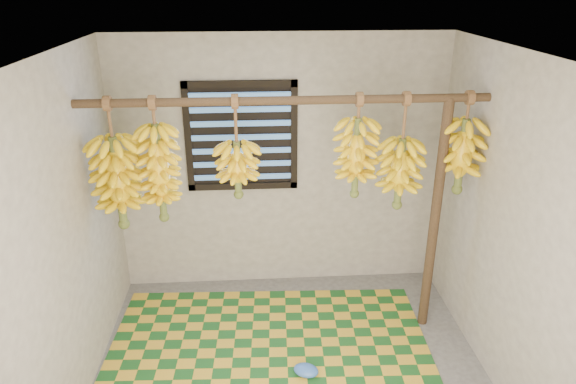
{
  "coord_description": "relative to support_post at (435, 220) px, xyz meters",
  "views": [
    {
      "loc": [
        -0.25,
        -2.93,
        2.83
      ],
      "look_at": [
        0.0,
        0.55,
        1.35
      ],
      "focal_mm": 32.0,
      "sensor_mm": 36.0,
      "label": 1
    }
  ],
  "objects": [
    {
      "name": "ceiling",
      "position": [
        -1.2,
        -0.7,
        1.4
      ],
      "size": [
        3.0,
        3.0,
        0.01
      ],
      "primitive_type": "cube",
      "color": "silver",
      "rests_on": "wall_back"
    },
    {
      "name": "wall_back",
      "position": [
        -1.2,
        0.8,
        0.2
      ],
      "size": [
        3.0,
        0.01,
        2.4
      ],
      "primitive_type": "cube",
      "color": "slate",
      "rests_on": "floor"
    },
    {
      "name": "wall_left",
      "position": [
        -2.71,
        -0.7,
        0.2
      ],
      "size": [
        0.01,
        3.0,
        2.4
      ],
      "primitive_type": "cube",
      "color": "slate",
      "rests_on": "floor"
    },
    {
      "name": "wall_right",
      "position": [
        0.3,
        -0.7,
        0.2
      ],
      "size": [
        0.01,
        3.0,
        2.4
      ],
      "primitive_type": "cube",
      "color": "slate",
      "rests_on": "floor"
    },
    {
      "name": "window",
      "position": [
        -1.55,
        0.78,
        0.5
      ],
      "size": [
        1.0,
        0.04,
        1.0
      ],
      "color": "black",
      "rests_on": "wall_back"
    },
    {
      "name": "hanging_pole",
      "position": [
        -1.2,
        0.0,
        1.0
      ],
      "size": [
        3.0,
        0.06,
        0.06
      ],
      "primitive_type": "cylinder",
      "rotation": [
        0.0,
        1.57,
        0.0
      ],
      "color": "#463420",
      "rests_on": "wall_left"
    },
    {
      "name": "support_post",
      "position": [
        0.0,
        0.0,
        0.0
      ],
      "size": [
        0.08,
        0.08,
        2.0
      ],
      "primitive_type": "cylinder",
      "color": "#463420",
      "rests_on": "floor"
    },
    {
      "name": "woven_mat",
      "position": [
        -1.37,
        -0.48,
        -0.99
      ],
      "size": [
        2.71,
        2.21,
        0.01
      ],
      "primitive_type": "cube",
      "rotation": [
        0.0,
        0.0,
        -0.04
      ],
      "color": "#164D1C",
      "rests_on": "floor"
    },
    {
      "name": "plastic_bag",
      "position": [
        -1.09,
        -0.58,
        -0.95
      ],
      "size": [
        0.24,
        0.21,
        0.08
      ],
      "primitive_type": "ellipsoid",
      "rotation": [
        0.0,
        0.0,
        -0.41
      ],
      "color": "#2F5CB2",
      "rests_on": "woven_mat"
    },
    {
      "name": "banana_bunch_a",
      "position": [
        -2.46,
        0.0,
        0.4
      ],
      "size": [
        0.37,
        0.37,
        1.01
      ],
      "color": "brown",
      "rests_on": "hanging_pole"
    },
    {
      "name": "banana_bunch_b",
      "position": [
        -2.15,
        0.0,
        0.47
      ],
      "size": [
        0.31,
        0.31,
        0.96
      ],
      "color": "brown",
      "rests_on": "hanging_pole"
    },
    {
      "name": "banana_bunch_c",
      "position": [
        -1.57,
        0.0,
        0.48
      ],
      "size": [
        0.32,
        0.32,
        0.79
      ],
      "color": "brown",
      "rests_on": "hanging_pole"
    },
    {
      "name": "banana_bunch_d",
      "position": [
        -0.67,
        0.0,
        0.55
      ],
      "size": [
        0.33,
        0.33,
        0.81
      ],
      "color": "brown",
      "rests_on": "hanging_pole"
    },
    {
      "name": "banana_bunch_e",
      "position": [
        -0.32,
        0.0,
        0.42
      ],
      "size": [
        0.35,
        0.35,
        0.92
      ],
      "color": "brown",
      "rests_on": "hanging_pole"
    },
    {
      "name": "banana_bunch_f",
      "position": [
        0.15,
        0.0,
        0.55
      ],
      "size": [
        0.33,
        0.33,
        0.8
      ],
      "color": "brown",
      "rests_on": "hanging_pole"
    }
  ]
}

